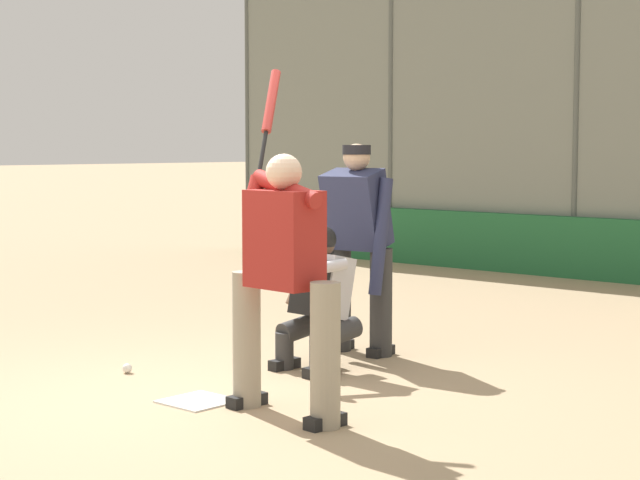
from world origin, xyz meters
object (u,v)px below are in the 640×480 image
at_px(baseball_loose, 127,368).
at_px(catcher_behind_plate, 316,296).
at_px(umpire_home, 357,242).
at_px(batter_at_plate, 284,274).

bearing_deg(baseball_loose, catcher_behind_plate, -133.48).
distance_m(umpire_home, baseball_loose, 2.14).
bearing_deg(batter_at_plate, umpire_home, -58.34).
relative_size(batter_at_plate, umpire_home, 1.29).
height_order(batter_at_plate, baseball_loose, batter_at_plate).
height_order(catcher_behind_plate, umpire_home, umpire_home).
xyz_separation_m(catcher_behind_plate, umpire_home, (0.18, -0.71, 0.36)).
xyz_separation_m(batter_at_plate, baseball_loose, (1.80, -0.13, -0.88)).
bearing_deg(catcher_behind_plate, batter_at_plate, 127.88).
distance_m(batter_at_plate, umpire_home, 2.13).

